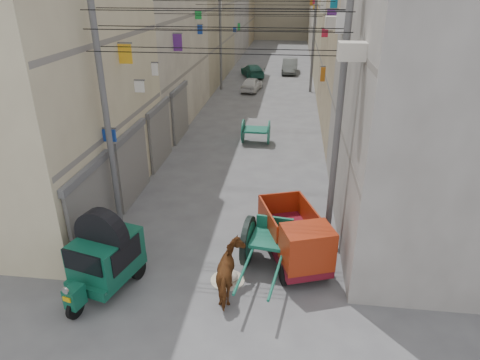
% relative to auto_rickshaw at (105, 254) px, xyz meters
% --- Properties ---
extents(building_row_left, '(8.00, 62.00, 14.00)m').
position_rel_auto_rickshaw_xyz_m(building_row_left, '(-5.23, 31.20, 5.35)').
color(building_row_left, '#C5BA95').
rests_on(building_row_left, ground).
extents(building_row_right, '(8.00, 62.00, 14.00)m').
position_rel_auto_rickshaw_xyz_m(building_row_right, '(10.76, 31.20, 5.35)').
color(building_row_right, '#9F9A95').
rests_on(building_row_right, ground).
extents(shutters_left, '(0.18, 14.40, 2.88)m').
position_rel_auto_rickshaw_xyz_m(shutters_left, '(-1.15, 7.45, 0.38)').
color(shutters_left, '#4E4E53').
rests_on(shutters_left, ground).
extents(signboards, '(8.22, 40.52, 5.67)m').
position_rel_auto_rickshaw_xyz_m(signboards, '(2.76, 18.73, 2.32)').
color(signboards, gold).
rests_on(signboards, ground).
extents(ac_units, '(0.70, 6.55, 3.35)m').
position_rel_auto_rickshaw_xyz_m(ac_units, '(6.42, 4.74, 6.32)').
color(ac_units, beige).
rests_on(ac_units, ground).
extents(utility_poles, '(7.40, 22.20, 8.00)m').
position_rel_auto_rickshaw_xyz_m(utility_poles, '(2.77, 14.07, 2.89)').
color(utility_poles, '#565659').
rests_on(utility_poles, ground).
extents(overhead_cables, '(7.40, 22.52, 1.12)m').
position_rel_auto_rickshaw_xyz_m(overhead_cables, '(2.77, 11.47, 5.66)').
color(overhead_cables, black).
rests_on(overhead_cables, ground).
extents(auto_rickshaw, '(1.97, 2.77, 1.88)m').
position_rel_auto_rickshaw_xyz_m(auto_rickshaw, '(0.00, 0.00, 0.00)').
color(auto_rickshaw, black).
rests_on(auto_rickshaw, ground).
extents(tonga_cart, '(1.80, 3.58, 1.55)m').
position_rel_auto_rickshaw_xyz_m(tonga_cart, '(4.56, 1.56, -0.30)').
color(tonga_cart, black).
rests_on(tonga_cart, ground).
extents(mini_truck, '(2.40, 3.48, 1.80)m').
position_rel_auto_rickshaw_xyz_m(mini_truck, '(5.36, 1.59, -0.25)').
color(mini_truck, black).
rests_on(mini_truck, ground).
extents(second_cart, '(1.49, 1.33, 1.30)m').
position_rel_auto_rickshaw_xyz_m(second_cart, '(3.12, 12.56, -0.42)').
color(second_cart, '#145945').
rests_on(second_cart, ground).
extents(feed_sack, '(0.63, 0.50, 0.31)m').
position_rel_auto_rickshaw_xyz_m(feed_sack, '(3.36, 0.67, -0.95)').
color(feed_sack, beige).
rests_on(feed_sack, ground).
extents(horse, '(0.95, 1.79, 1.46)m').
position_rel_auto_rickshaw_xyz_m(horse, '(3.55, 0.07, -0.38)').
color(horse, brown).
rests_on(horse, ground).
extents(distant_car_white, '(1.70, 3.37, 1.10)m').
position_rel_auto_rickshaw_xyz_m(distant_car_white, '(1.69, 24.80, -0.56)').
color(distant_car_white, silver).
rests_on(distant_car_white, ground).
extents(distant_car_grey, '(1.47, 3.99, 1.30)m').
position_rel_auto_rickshaw_xyz_m(distant_car_grey, '(4.59, 32.72, -0.46)').
color(distant_car_grey, '#4D5150').
rests_on(distant_car_grey, ground).
extents(distant_car_green, '(2.72, 4.14, 1.11)m').
position_rel_auto_rickshaw_xyz_m(distant_car_green, '(1.21, 30.47, -0.55)').
color(distant_car_green, '#216254').
rests_on(distant_car_green, ground).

